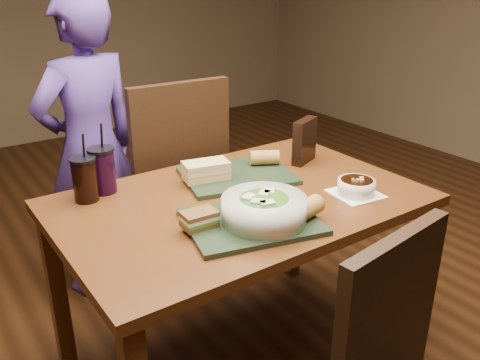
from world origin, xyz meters
name	(u,v)px	position (x,y,z in m)	size (l,w,h in m)	color
ground	(240,360)	(0.00, 0.00, 0.00)	(6.00, 6.00, 0.00)	#381C0B
dining_table	(240,220)	(0.00, 0.00, 0.66)	(1.30, 0.85, 0.75)	#522A10
chair_far	(172,179)	(0.05, 0.63, 0.60)	(0.49, 0.49, 1.08)	black
diner	(91,149)	(-0.24, 0.89, 0.73)	(0.53, 0.35, 1.46)	#462B78
tray_near	(251,222)	(-0.09, -0.19, 0.76)	(0.42, 0.32, 0.02)	black
tray_far	(237,176)	(0.10, 0.16, 0.76)	(0.42, 0.32, 0.02)	black
salad_bowl	(264,208)	(-0.06, -0.22, 0.81)	(0.27, 0.27, 0.09)	silver
soup_bowl	(356,186)	(0.37, -0.22, 0.78)	(0.19, 0.19, 0.07)	white
sandwich_near	(199,219)	(-0.25, -0.14, 0.79)	(0.11, 0.08, 0.05)	#593819
sandwich_far	(206,170)	(-0.03, 0.19, 0.80)	(0.19, 0.13, 0.07)	tan
baguette_near	(306,209)	(0.06, -0.28, 0.80)	(0.06, 0.06, 0.13)	#AD7533
baguette_far	(264,157)	(0.25, 0.18, 0.80)	(0.06, 0.06, 0.12)	#AD7533
cup_cola	(85,179)	(-0.46, 0.30, 0.83)	(0.09, 0.09, 0.25)	black
cup_berry	(103,170)	(-0.38, 0.33, 0.84)	(0.10, 0.10, 0.27)	black
chip_bag	(305,141)	(0.44, 0.15, 0.84)	(0.14, 0.04, 0.19)	black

